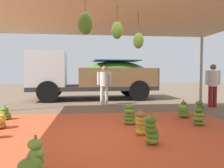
{
  "coord_description": "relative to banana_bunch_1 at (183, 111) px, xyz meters",
  "views": [
    {
      "loc": [
        -0.53,
        -4.54,
        1.37
      ],
      "look_at": [
        0.23,
        2.53,
        0.99
      ],
      "focal_mm": 34.05,
      "sensor_mm": 36.0,
      "label": 1
    }
  ],
  "objects": [
    {
      "name": "worker_0",
      "position": [
        -2.21,
        2.81,
        0.77
      ],
      "size": [
        0.6,
        0.37,
        1.65
      ],
      "color": "silver",
      "rests_on": "ground"
    },
    {
      "name": "banana_bunch_7",
      "position": [
        -0.03,
        -0.95,
        0.03
      ],
      "size": [
        0.38,
        0.36,
        0.52
      ],
      "color": "#518428",
      "rests_on": "tarp_orange"
    },
    {
      "name": "banana_bunch_5",
      "position": [
        -1.72,
        -1.63,
        0.06
      ],
      "size": [
        0.35,
        0.33,
        0.57
      ],
      "color": "gold",
      "rests_on": "tarp_orange"
    },
    {
      "name": "worker_1",
      "position": [
        2.04,
        1.82,
        0.8
      ],
      "size": [
        0.63,
        0.38,
        1.71
      ],
      "color": "maroon",
      "rests_on": "ground"
    },
    {
      "name": "banana_bunch_2",
      "position": [
        0.31,
        0.67,
        0.0
      ],
      "size": [
        0.3,
        0.33,
        0.46
      ],
      "color": "#75A83D",
      "rests_on": "tarp_orange"
    },
    {
      "name": "banana_bunch_4",
      "position": [
        -1.67,
        -2.24,
        0.07
      ],
      "size": [
        0.39,
        0.38,
        0.6
      ],
      "color": "#60932D",
      "rests_on": "tarp_orange"
    },
    {
      "name": "banana_bunch_3",
      "position": [
        -5.27,
        0.29,
        -0.02
      ],
      "size": [
        0.39,
        0.39,
        0.42
      ],
      "color": "#477523",
      "rests_on": "tarp_orange"
    },
    {
      "name": "ground_plane",
      "position": [
        -2.31,
        1.42,
        -0.2
      ],
      "size": [
        40.0,
        40.0,
        0.0
      ],
      "primitive_type": "plane",
      "color": "brown"
    },
    {
      "name": "tarp_orange",
      "position": [
        -2.31,
        -1.58,
        -0.19
      ],
      "size": [
        6.57,
        5.08,
        0.01
      ],
      "primitive_type": "cube",
      "color": "#D1512D",
      "rests_on": "ground"
    },
    {
      "name": "banana_bunch_1",
      "position": [
        0.0,
        0.0,
        0.0
      ],
      "size": [
        0.4,
        0.4,
        0.43
      ],
      "color": "#60932D",
      "rests_on": "tarp_orange"
    },
    {
      "name": "tent_canopy",
      "position": [
        -2.31,
        -1.67,
        2.55
      ],
      "size": [
        8.0,
        7.0,
        2.84
      ],
      "color": "#9EA0A5",
      "rests_on": "ground"
    },
    {
      "name": "banana_bunch_6",
      "position": [
        -3.55,
        -3.28,
        0.04
      ],
      "size": [
        0.29,
        0.3,
        0.54
      ],
      "color": "#6B9E38",
      "rests_on": "tarp_orange"
    },
    {
      "name": "banana_bunch_10",
      "position": [
        -1.79,
        -0.68,
        0.06
      ],
      "size": [
        0.46,
        0.46,
        0.57
      ],
      "color": "#75A83D",
      "rests_on": "tarp_orange"
    },
    {
      "name": "cargo_truck_main",
      "position": [
        -2.79,
        4.98,
        1.06
      ],
      "size": [
        6.43,
        2.74,
        2.4
      ],
      "color": "#2D2D2D",
      "rests_on": "ground"
    },
    {
      "name": "banana_bunch_9",
      "position": [
        0.61,
        0.16,
        0.03
      ],
      "size": [
        0.35,
        0.37,
        0.53
      ],
      "color": "#60932D",
      "rests_on": "tarp_orange"
    }
  ]
}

